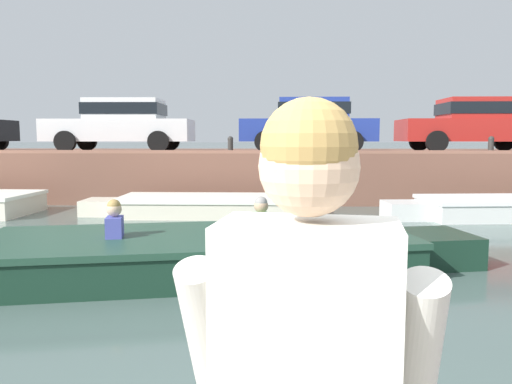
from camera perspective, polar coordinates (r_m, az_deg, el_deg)
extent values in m
plane|color=#4C605B|center=(7.35, -1.35, -7.69)|extent=(400.00, 400.00, 0.00)
cube|color=brown|center=(15.89, 0.31, 2.30)|extent=(60.00, 6.00, 1.37)
cube|color=#925F4C|center=(12.98, 0.01, 4.62)|extent=(60.00, 0.24, 0.08)
cube|color=silver|center=(11.48, -4.43, -1.77)|extent=(4.42, 1.68, 0.35)
cube|color=silver|center=(12.07, -17.03, -1.64)|extent=(0.89, 0.91, 0.35)
cube|color=white|center=(11.45, -4.44, -0.70)|extent=(4.48, 1.74, 0.08)
cube|color=brown|center=(11.43, -2.79, -1.21)|extent=(0.25, 1.49, 0.06)
cube|color=white|center=(11.39, 16.79, -2.02)|extent=(1.00, 0.94, 0.38)
cube|color=#193828|center=(6.63, -6.38, -7.34)|extent=(5.67, 2.96, 0.43)
cube|color=#193828|center=(7.51, 19.25, -6.05)|extent=(1.26, 1.27, 0.43)
cube|color=#244836|center=(6.58, -6.41, -5.19)|extent=(5.74, 3.03, 0.08)
cube|color=brown|center=(6.59, -9.93, -6.10)|extent=(0.57, 1.80, 0.06)
cube|color=#66B26B|center=(6.65, 0.58, -4.32)|extent=(0.26, 0.35, 0.44)
sphere|color=tan|center=(6.60, 0.59, -1.59)|extent=(0.19, 0.19, 0.19)
sphere|color=gray|center=(6.59, 0.59, -1.25)|extent=(0.17, 0.17, 0.17)
cube|color=#4C51B2|center=(6.60, -15.84, -4.64)|extent=(0.26, 0.35, 0.44)
sphere|color=beige|center=(6.55, -15.92, -1.89)|extent=(0.19, 0.19, 0.19)
sphere|color=tan|center=(6.55, -15.93, -1.54)|extent=(0.17, 0.17, 0.17)
cube|color=white|center=(15.53, -15.26, 6.80)|extent=(4.28, 1.76, 0.64)
cube|color=white|center=(15.50, -14.71, 9.11)|extent=(2.15, 1.53, 0.60)
cube|color=black|center=(15.50, -14.71, 9.11)|extent=(2.24, 1.56, 0.33)
cylinder|color=black|center=(15.13, -20.97, 5.42)|extent=(0.60, 0.19, 0.60)
cylinder|color=black|center=(16.76, -18.76, 5.53)|extent=(0.60, 0.19, 0.60)
cylinder|color=black|center=(14.36, -11.09, 5.69)|extent=(0.60, 0.19, 0.60)
cylinder|color=black|center=(16.07, -9.81, 5.76)|extent=(0.60, 0.19, 0.60)
cube|color=#233893|center=(14.90, 5.87, 7.02)|extent=(3.95, 1.81, 0.64)
cube|color=#233893|center=(14.93, 6.50, 9.39)|extent=(1.99, 1.56, 0.60)
cube|color=black|center=(14.93, 6.50, 9.39)|extent=(2.07, 1.60, 0.33)
cylinder|color=black|center=(14.01, 1.05, 5.79)|extent=(0.60, 0.19, 0.60)
cylinder|color=black|center=(15.77, 1.28, 5.84)|extent=(0.60, 0.19, 0.60)
cylinder|color=black|center=(14.13, 10.96, 5.69)|extent=(0.60, 0.19, 0.60)
cylinder|color=black|center=(15.88, 10.09, 5.75)|extent=(0.60, 0.19, 0.60)
cube|color=#B2231E|center=(16.00, 23.54, 6.48)|extent=(4.21, 1.70, 0.64)
cube|color=#B2231E|center=(16.08, 24.20, 8.66)|extent=(2.11, 1.48, 0.60)
cube|color=black|center=(16.08, 24.20, 8.66)|extent=(2.20, 1.51, 0.33)
cylinder|color=black|center=(14.76, 19.96, 5.45)|extent=(0.60, 0.19, 0.60)
cylinder|color=black|center=(16.39, 18.15, 5.55)|extent=(0.60, 0.19, 0.60)
cylinder|color=black|center=(17.28, 26.51, 5.22)|extent=(0.60, 0.19, 0.60)
cylinder|color=#2D2B28|center=(13.15, -2.94, 5.22)|extent=(0.14, 0.14, 0.35)
sphere|color=#2D2B28|center=(13.14, -2.94, 6.07)|extent=(0.15, 0.15, 0.15)
cylinder|color=#2D2B28|center=(14.28, 25.26, 4.71)|extent=(0.14, 0.14, 0.35)
sphere|color=#2D2B28|center=(14.28, 25.29, 5.49)|extent=(0.15, 0.15, 0.15)
cube|color=silver|center=(1.07, 5.85, -17.25)|extent=(0.39, 0.28, 0.52)
cylinder|color=silver|center=(1.14, 17.75, -18.83)|extent=(0.14, 0.30, 0.47)
cylinder|color=silver|center=(1.18, -5.21, -17.81)|extent=(0.14, 0.30, 0.47)
sphere|color=beige|center=(0.99, 6.08, 2.90)|extent=(0.20, 0.20, 0.20)
sphere|color=tan|center=(0.97, 6.06, 5.21)|extent=(0.19, 0.19, 0.19)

